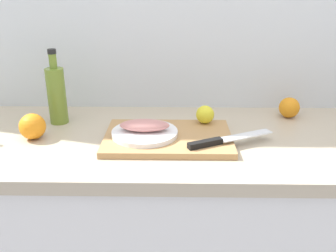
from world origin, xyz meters
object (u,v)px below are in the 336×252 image
white_plate (145,133)px  fish_fillet (145,125)px  chef_knife (221,140)px  olive_oil_bottle (57,94)px  lemon_0 (205,114)px  cutting_board (168,138)px

white_plate → fish_fillet: size_ratio=1.33×
chef_knife → olive_oil_bottle: olive_oil_bottle is taller
olive_oil_bottle → lemon_0: bearing=-5.5°
olive_oil_bottle → white_plate: bearing=-26.5°
chef_knife → fish_fillet: bearing=140.3°
cutting_board → chef_knife: (0.16, -0.06, 0.02)m
lemon_0 → olive_oil_bottle: bearing=174.5°
cutting_board → fish_fillet: fish_fillet is taller
lemon_0 → cutting_board: bearing=-139.5°
cutting_board → lemon_0: bearing=40.5°
chef_knife → lemon_0: (-0.03, 0.17, 0.02)m
white_plate → lemon_0: bearing=29.0°
cutting_board → lemon_0: size_ratio=6.47×
white_plate → olive_oil_bottle: olive_oil_bottle is taller
white_plate → chef_knife: (0.23, -0.06, 0.00)m
white_plate → lemon_0: size_ratio=3.37×
cutting_board → white_plate: size_ratio=1.92×
white_plate → olive_oil_bottle: bearing=153.5°
fish_fillet → olive_oil_bottle: (-0.32, 0.16, 0.05)m
fish_fillet → chef_knife: size_ratio=0.57×
cutting_board → fish_fillet: size_ratio=2.56×
cutting_board → fish_fillet: (-0.07, -0.00, 0.04)m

